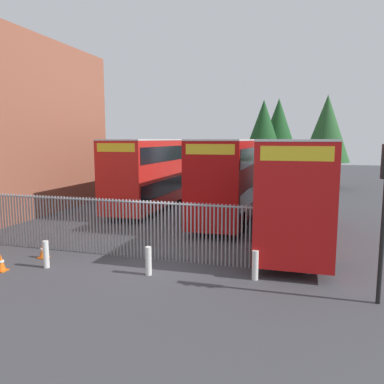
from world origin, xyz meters
TOP-DOWN VIEW (x-y plane):
  - ground_plane at (0.00, 8.00)m, footprint 100.00×100.00m
  - palisade_fence at (-1.95, 0.00)m, footprint 14.43×0.14m
  - double_decker_bus_near_gate at (4.68, 4.39)m, footprint 2.54×10.81m
  - double_decker_bus_behind_fence_left at (-4.32, 10.30)m, footprint 2.54×10.81m
  - double_decker_bus_behind_fence_right at (1.08, 8.36)m, footprint 2.54×10.81m
  - bollard_near_left at (-3.54, -1.92)m, footprint 0.20×0.20m
  - bollard_center_front at (0.15, -1.60)m, footprint 0.20×0.20m
  - bollard_near_right at (3.55, -1.05)m, footprint 0.20×0.20m
  - traffic_cone_by_gate at (-4.78, -2.65)m, footprint 0.34×0.34m
  - traffic_cone_mid_forecourt at (-4.36, -1.03)m, footprint 0.34×0.34m
  - tree_tall_back at (1.05, 25.49)m, footprint 4.39×4.39m
  - tree_short_side at (6.83, 23.81)m, footprint 4.19×4.19m
  - tree_mid_row at (2.25, 29.17)m, footprint 4.70×4.70m

SIDE VIEW (x-z plane):
  - ground_plane at x=0.00m, z-range 0.00..0.00m
  - traffic_cone_by_gate at x=-4.78m, z-range -0.01..0.58m
  - traffic_cone_mid_forecourt at x=-4.36m, z-range -0.01..0.58m
  - bollard_near_left at x=-3.54m, z-range 0.00..0.95m
  - bollard_center_front at x=0.15m, z-range 0.00..0.95m
  - bollard_near_right at x=3.55m, z-range 0.00..0.95m
  - palisade_fence at x=-1.95m, z-range 0.01..2.36m
  - double_decker_bus_near_gate at x=4.68m, z-range 0.21..4.63m
  - double_decker_bus_behind_fence_left at x=-4.32m, z-range 0.21..4.63m
  - double_decker_bus_behind_fence_right at x=1.08m, z-range 0.21..4.63m
  - tree_tall_back at x=1.05m, z-range 0.97..9.21m
  - tree_mid_row at x=2.25m, z-range 0.98..9.68m
  - tree_short_side at x=6.83m, z-range 1.17..9.52m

